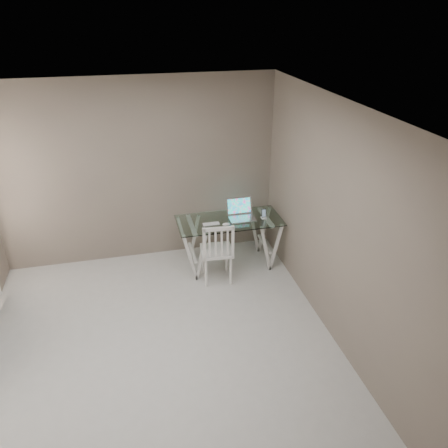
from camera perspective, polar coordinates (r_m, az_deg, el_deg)
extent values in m
plane|color=#B1AFAA|center=(5.19, -8.15, -16.38)|extent=(4.50, 4.50, 0.00)
cube|color=white|center=(3.88, -10.81, 14.02)|extent=(4.00, 4.50, 0.02)
cube|color=#706358|center=(6.42, -11.14, 6.58)|extent=(4.00, 0.02, 2.70)
cube|color=#706358|center=(4.89, 14.68, -0.57)|extent=(0.02, 4.50, 2.70)
cube|color=silver|center=(6.26, 0.69, 0.47)|extent=(1.50, 0.70, 0.01)
cube|color=silver|center=(6.34, -4.16, -3.10)|extent=(0.24, 0.62, 0.72)
cube|color=silver|center=(6.58, 5.33, -1.97)|extent=(0.24, 0.62, 0.72)
cube|color=white|center=(6.07, -0.97, -3.52)|extent=(0.46, 0.46, 0.04)
cylinder|color=white|center=(6.04, -2.34, -6.41)|extent=(0.04, 0.04, 0.43)
cylinder|color=white|center=(6.08, 0.89, -6.13)|extent=(0.04, 0.04, 0.43)
cylinder|color=white|center=(6.32, -2.72, -4.71)|extent=(0.04, 0.04, 0.43)
cylinder|color=white|center=(6.36, 0.36, -4.46)|extent=(0.04, 0.04, 0.43)
cube|color=white|center=(5.78, -0.71, -2.48)|extent=(0.43, 0.06, 0.47)
cube|color=#BCBCC1|center=(6.29, 2.37, 0.73)|extent=(0.37, 0.26, 0.02)
cube|color=#19D899|center=(6.38, 1.98, 2.41)|extent=(0.37, 0.09, 0.24)
cube|color=silver|center=(6.14, -1.70, 0.00)|extent=(0.25, 0.11, 0.01)
ellipsoid|color=white|center=(6.10, 0.29, -0.04)|extent=(0.11, 0.07, 0.04)
cube|color=white|center=(6.33, 5.22, 0.81)|extent=(0.08, 0.08, 0.02)
cube|color=black|center=(6.31, 5.22, 1.42)|extent=(0.06, 0.03, 0.13)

